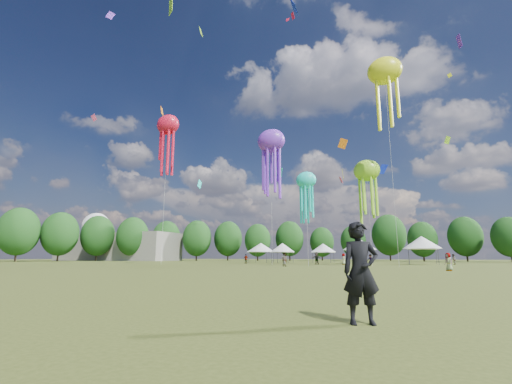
% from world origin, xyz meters
% --- Properties ---
extents(ground, '(300.00, 300.00, 0.00)m').
position_xyz_m(ground, '(0.00, 0.00, 0.00)').
color(ground, '#384416').
rests_on(ground, ground).
extents(observer_main, '(0.80, 0.69, 1.85)m').
position_xyz_m(observer_main, '(8.47, -1.67, 0.93)').
color(observer_main, black).
rests_on(observer_main, ground).
extents(spectator_near, '(1.00, 0.92, 1.66)m').
position_xyz_m(spectator_near, '(-4.72, 32.84, 0.83)').
color(spectator_near, gray).
rests_on(spectator_near, ground).
extents(spectators_far, '(33.12, 26.14, 1.90)m').
position_xyz_m(spectators_far, '(0.18, 45.23, 0.84)').
color(spectators_far, gray).
rests_on(spectators_far, ground).
extents(festival_tents, '(35.27, 11.61, 4.39)m').
position_xyz_m(festival_tents, '(-3.21, 55.07, 3.12)').
color(festival_tents, '#47474C').
rests_on(festival_tents, ground).
extents(show_kites, '(37.79, 8.09, 26.75)m').
position_xyz_m(show_kites, '(-5.24, 37.29, 17.93)').
color(show_kites, '#7D31DA').
rests_on(show_kites, ground).
extents(small_kites, '(78.44, 56.43, 46.50)m').
position_xyz_m(small_kites, '(1.53, 42.05, 30.08)').
color(small_kites, '#7D31DA').
rests_on(small_kites, ground).
extents(treeline, '(201.57, 95.24, 13.43)m').
position_xyz_m(treeline, '(-3.87, 62.51, 6.54)').
color(treeline, '#38281C').
rests_on(treeline, ground).
extents(hangar, '(40.00, 12.00, 8.00)m').
position_xyz_m(hangar, '(-72.00, 72.00, 4.00)').
color(hangar, gray).
rests_on(hangar, ground).
extents(radome, '(9.00, 9.00, 16.00)m').
position_xyz_m(radome, '(-88.00, 78.00, 9.99)').
color(radome, white).
rests_on(radome, ground).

